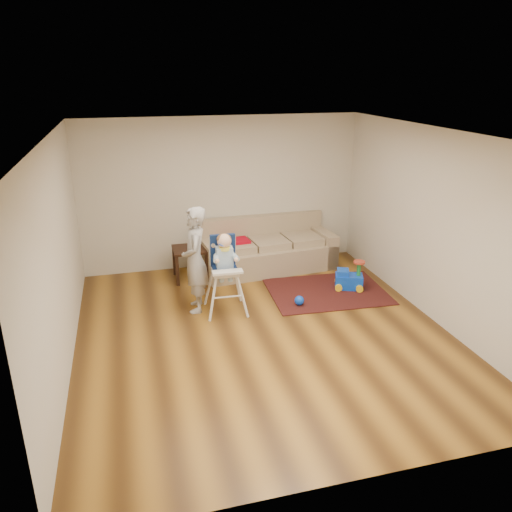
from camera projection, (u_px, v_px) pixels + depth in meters
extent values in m
plane|color=#462B11|center=(263.00, 333.00, 6.89)|extent=(5.50, 5.50, 0.00)
cube|color=beige|center=(222.00, 193.00, 8.91)|extent=(5.00, 0.04, 2.70)
cube|color=beige|center=(58.00, 259.00, 5.82)|extent=(0.04, 5.50, 2.70)
cube|color=beige|center=(434.00, 226.00, 7.02)|extent=(0.04, 5.50, 2.70)
cube|color=white|center=(265.00, 134.00, 5.95)|extent=(5.00, 5.50, 0.04)
cube|color=#B0061A|center=(234.00, 241.00, 8.74)|extent=(0.57, 0.39, 0.04)
cube|color=black|center=(327.00, 291.00, 8.19)|extent=(1.95, 1.50, 0.01)
sphere|color=blue|center=(299.00, 300.00, 7.68)|extent=(0.15, 0.15, 0.15)
cylinder|color=blue|center=(221.00, 245.00, 7.06)|extent=(0.02, 0.12, 0.01)
imported|color=#99999B|center=(195.00, 260.00, 7.33)|extent=(0.45, 0.62, 1.60)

